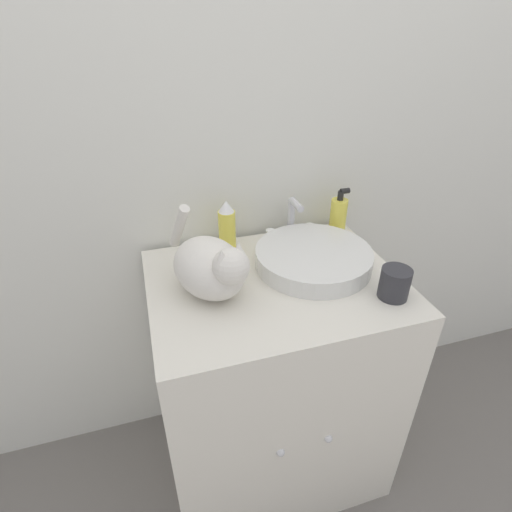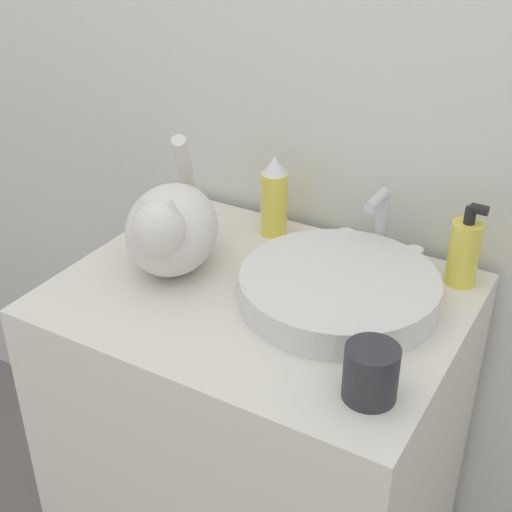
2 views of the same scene
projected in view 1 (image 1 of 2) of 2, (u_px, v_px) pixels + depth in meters
The scene contains 8 objects.
wall_back at pixel (243, 99), 1.17m from camera, with size 6.00×0.05×2.50m.
vanity_cabinet at pixel (272, 380), 1.34m from camera, with size 0.71×0.57×0.82m.
sink_basin at pixel (313, 258), 1.18m from camera, with size 0.35×0.35×0.05m.
faucet at pixel (292, 221), 1.31m from camera, with size 0.17×0.09×0.14m.
cat at pixel (211, 267), 1.03m from camera, with size 0.24×0.32×0.22m.
soap_bottle at pixel (338, 215), 1.34m from camera, with size 0.06×0.06×0.16m.
spray_bottle at pixel (227, 226), 1.24m from camera, with size 0.05×0.05×0.17m.
cup at pixel (395, 283), 1.04m from camera, with size 0.08×0.08×0.09m.
Camera 1 is at (-0.32, -0.60, 1.47)m, focal length 28.00 mm.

